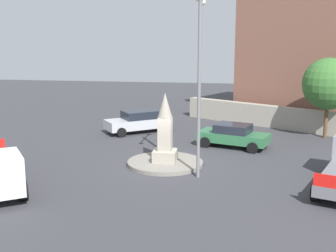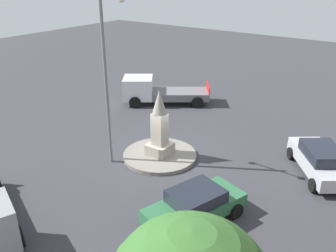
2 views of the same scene
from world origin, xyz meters
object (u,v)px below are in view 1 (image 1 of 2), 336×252
object	(u,v)px
monument	(165,133)
streetlamp	(199,69)
car_silver_far_side	(138,121)
tree_near_wall	(329,84)
corner_building	(307,53)
car_green_parked_left	(233,135)

from	to	relation	value
monument	streetlamp	world-z (taller)	streetlamp
monument	streetlamp	distance (m)	4.28
car_silver_far_side	tree_near_wall	bearing A→B (deg)	-88.41
car_silver_far_side	streetlamp	bearing A→B (deg)	-151.30
monument	corner_building	bearing A→B (deg)	-29.58
corner_building	monument	bearing A→B (deg)	150.42
monument	car_green_parked_left	distance (m)	5.56
car_silver_far_side	tree_near_wall	world-z (taller)	tree_near_wall
monument	car_green_parked_left	xyz separation A→B (m)	(4.29, -3.40, -0.95)
car_silver_far_side	corner_building	distance (m)	15.37
car_green_parked_left	tree_near_wall	xyz separation A→B (m)	(3.41, -5.90, 2.80)
streetlamp	car_silver_far_side	xyz separation A→B (m)	(9.11, 4.99, -4.33)
monument	corner_building	world-z (taller)	corner_building
car_silver_far_side	corner_building	world-z (taller)	corner_building
streetlamp	car_silver_far_side	world-z (taller)	streetlamp
streetlamp	tree_near_wall	bearing A→B (deg)	-38.17
monument	car_silver_far_side	size ratio (longest dim) A/B	0.79
streetlamp	corner_building	bearing A→B (deg)	-22.03
car_green_parked_left	corner_building	size ratio (longest dim) A/B	0.44
tree_near_wall	corner_building	bearing A→B (deg)	2.37
car_green_parked_left	car_silver_far_side	bearing A→B (deg)	64.85
car_silver_far_side	monument	bearing A→B (deg)	-157.01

